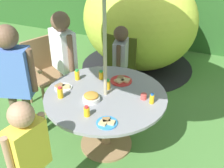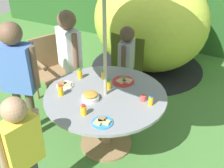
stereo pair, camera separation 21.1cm
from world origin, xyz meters
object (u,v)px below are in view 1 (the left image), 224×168
juice_bottle_near_right (101,75)px  juice_bottle_center_back (87,111)px  child_in_blue_shirt (13,72)px  juice_bottle_front_edge (77,75)px  plate_mid_left (107,122)px  juice_bottle_far_left (60,93)px  child_in_grey_shirt (121,56)px  juice_bottle_far_right (152,99)px  garden_table (106,106)px  plate_near_left (121,80)px  wooden_chair (44,68)px  cup_near (144,96)px  child_in_white_shirt (63,50)px  snack_bowl (91,97)px  plate_center_front (63,87)px  juice_bottle_mid_right (108,84)px  child_in_yellow_shirt (28,148)px  dome_tent (139,21)px

juice_bottle_near_right → juice_bottle_center_back: size_ratio=0.98×
child_in_blue_shirt → juice_bottle_front_edge: size_ratio=11.37×
plate_mid_left → juice_bottle_far_left: juice_bottle_far_left is taller
juice_bottle_near_right → juice_bottle_far_left: 0.56m
juice_bottle_front_edge → child_in_grey_shirt: bearing=71.0°
juice_bottle_far_left → juice_bottle_far_right: bearing=16.2°
garden_table → juice_bottle_far_left: juice_bottle_far_left is taller
plate_near_left → juice_bottle_front_edge: juice_bottle_front_edge is taller
wooden_chair → child_in_blue_shirt: 0.90m
wooden_chair → child_in_blue_shirt: size_ratio=0.65×
wooden_chair → juice_bottle_front_edge: (0.72, -0.36, 0.24)m
cup_near → garden_table: bearing=-169.8°
cup_near → wooden_chair: bearing=163.6°
child_in_white_shirt → child_in_blue_shirt: 0.76m
child_in_grey_shirt → juice_bottle_front_edge: size_ratio=9.05×
snack_bowl → juice_bottle_front_edge: (-0.33, 0.32, 0.02)m
plate_center_front → juice_bottle_mid_right: 0.49m
child_in_grey_shirt → snack_bowl: bearing=-6.3°
juice_bottle_far_left → juice_bottle_mid_right: (0.38, 0.34, -0.00)m
cup_near → juice_bottle_mid_right: bearing=174.8°
cup_near → juice_bottle_far_right: bearing=-23.4°
plate_mid_left → juice_bottle_near_right: bearing=117.9°
juice_bottle_mid_right → cup_near: juice_bottle_mid_right is taller
child_in_yellow_shirt → juice_bottle_center_back: child_in_yellow_shirt is taller
juice_bottle_near_right → wooden_chair: bearing=166.0°
plate_mid_left → juice_bottle_near_right: size_ratio=1.83×
child_in_blue_shirt → juice_bottle_far_left: child_in_blue_shirt is taller
garden_table → juice_bottle_mid_right: 0.24m
child_in_grey_shirt → cup_near: child_in_grey_shirt is taller
plate_mid_left → juice_bottle_far_left: size_ratio=1.55×
plate_near_left → juice_bottle_far_right: bearing=-33.8°
juice_bottle_mid_right → juice_bottle_far_right: bearing=-8.8°
child_in_grey_shirt → dome_tent: bearing=175.2°
child_in_yellow_shirt → juice_bottle_front_edge: bearing=22.4°
dome_tent → child_in_grey_shirt: bearing=-79.9°
juice_bottle_mid_right → dome_tent: bearing=98.0°
child_in_grey_shirt → plate_mid_left: bearing=4.8°
snack_bowl → plate_mid_left: size_ratio=0.92×
child_in_grey_shirt → juice_bottle_far_left: 1.15m
plate_mid_left → juice_bottle_far_right: juice_bottle_far_right is taller
child_in_blue_shirt → cup_near: (1.32, 0.34, -0.18)m
child_in_yellow_shirt → child_in_blue_shirt: bearing=56.9°
child_in_blue_shirt → child_in_yellow_shirt: (0.70, -0.73, -0.16)m
child_in_yellow_shirt → juice_bottle_front_edge: size_ratio=9.36×
snack_bowl → juice_bottle_mid_right: bearing=76.2°
juice_bottle_far_right → cup_near: size_ratio=1.77×
dome_tent → plate_mid_left: dome_tent is taller
snack_bowl → dome_tent: bearing=95.4°
plate_near_left → juice_bottle_front_edge: size_ratio=1.97×
juice_bottle_far_right → wooden_chair: bearing=163.2°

